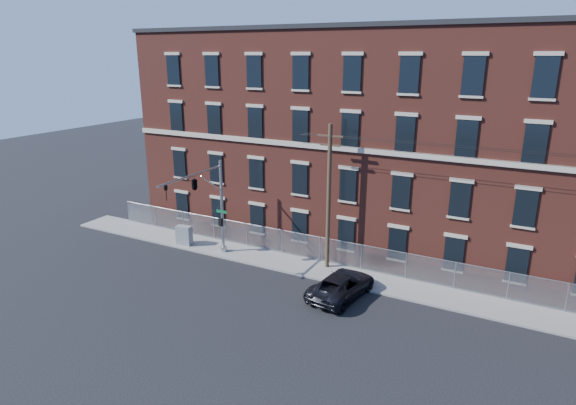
{
  "coord_description": "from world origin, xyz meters",
  "views": [
    {
      "loc": [
        14.12,
        -23.26,
        14.4
      ],
      "look_at": [
        -0.25,
        4.0,
        4.93
      ],
      "focal_mm": 30.24,
      "sensor_mm": 36.0,
      "label": 1
    }
  ],
  "objects_px": {
    "utility_cabinet": "(184,235)",
    "pickup_truck": "(342,285)",
    "traffic_signal_mast": "(201,192)",
    "utility_pole_near": "(329,195)"
  },
  "relations": [
    {
      "from": "pickup_truck",
      "to": "utility_cabinet",
      "type": "distance_m",
      "value": 14.08
    },
    {
      "from": "utility_cabinet",
      "to": "pickup_truck",
      "type": "bearing_deg",
      "value": -14.16
    },
    {
      "from": "utility_pole_near",
      "to": "pickup_truck",
      "type": "xyz_separation_m",
      "value": [
        2.43,
        -3.37,
        -4.6
      ]
    },
    {
      "from": "traffic_signal_mast",
      "to": "pickup_truck",
      "type": "bearing_deg",
      "value": 0.27
    },
    {
      "from": "traffic_signal_mast",
      "to": "pickup_truck",
      "type": "height_order",
      "value": "traffic_signal_mast"
    },
    {
      "from": "pickup_truck",
      "to": "utility_cabinet",
      "type": "bearing_deg",
      "value": 0.79
    },
    {
      "from": "traffic_signal_mast",
      "to": "utility_cabinet",
      "type": "bearing_deg",
      "value": 150.1
    },
    {
      "from": "utility_cabinet",
      "to": "traffic_signal_mast",
      "type": "bearing_deg",
      "value": -36.02
    },
    {
      "from": "traffic_signal_mast",
      "to": "utility_pole_near",
      "type": "distance_m",
      "value": 8.7
    },
    {
      "from": "utility_pole_near",
      "to": "pickup_truck",
      "type": "relative_size",
      "value": 1.88
    }
  ]
}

